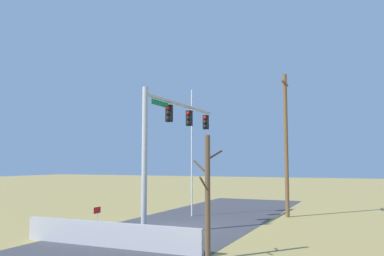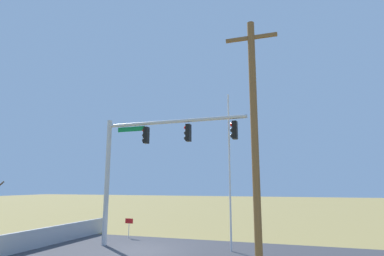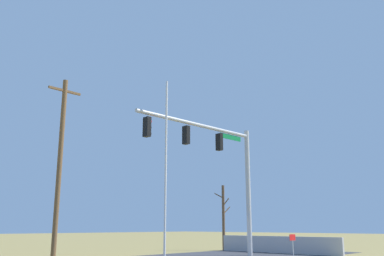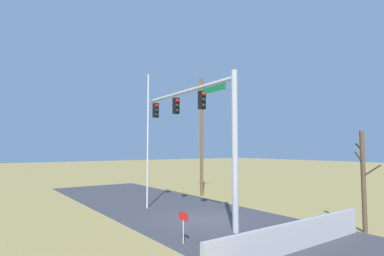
{
  "view_description": "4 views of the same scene",
  "coord_description": "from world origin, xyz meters",
  "px_view_note": "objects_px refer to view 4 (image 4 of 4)",
  "views": [
    {
      "loc": [
        19.67,
        9.46,
        3.47
      ],
      "look_at": [
        -1.83,
        0.03,
        5.59
      ],
      "focal_mm": 36.76,
      "sensor_mm": 36.0,
      "label": 1
    },
    {
      "loc": [
        -7.85,
        15.77,
        3.42
      ],
      "look_at": [
        -2.44,
        -0.79,
        6.59
      ],
      "focal_mm": 29.24,
      "sensor_mm": 36.0,
      "label": 2
    },
    {
      "loc": [
        -17.73,
        -15.38,
        1.64
      ],
      "look_at": [
        -2.04,
        -0.51,
        6.67
      ],
      "focal_mm": 39.55,
      "sensor_mm": 36.0,
      "label": 3
    },
    {
      "loc": [
        12.84,
        -10.13,
        3.7
      ],
      "look_at": [
        -1.74,
        0.33,
        4.93
      ],
      "focal_mm": 28.57,
      "sensor_mm": 36.0,
      "label": 4
    }
  ],
  "objects_px": {
    "utility_pole": "(202,134)",
    "open_sign": "(183,220)",
    "signal_mast": "(202,119)",
    "flagpole": "(148,140)",
    "bare_tree": "(363,180)"
  },
  "relations": [
    {
      "from": "utility_pole",
      "to": "open_sign",
      "type": "bearing_deg",
      "value": -40.8
    },
    {
      "from": "signal_mast",
      "to": "flagpole",
      "type": "relative_size",
      "value": 1.01
    },
    {
      "from": "utility_pole",
      "to": "bare_tree",
      "type": "distance_m",
      "value": 12.97
    },
    {
      "from": "flagpole",
      "to": "bare_tree",
      "type": "xyz_separation_m",
      "value": [
        10.61,
        5.29,
        -1.92
      ]
    },
    {
      "from": "signal_mast",
      "to": "utility_pole",
      "type": "xyz_separation_m",
      "value": [
        -6.83,
        5.2,
        -0.39
      ]
    },
    {
      "from": "utility_pole",
      "to": "open_sign",
      "type": "xyz_separation_m",
      "value": [
        9.34,
        -8.06,
        -3.98
      ]
    },
    {
      "from": "flagpole",
      "to": "open_sign",
      "type": "height_order",
      "value": "flagpole"
    },
    {
      "from": "signal_mast",
      "to": "bare_tree",
      "type": "relative_size",
      "value": 1.9
    },
    {
      "from": "flagpole",
      "to": "bare_tree",
      "type": "bearing_deg",
      "value": 26.48
    },
    {
      "from": "signal_mast",
      "to": "open_sign",
      "type": "relative_size",
      "value": 7.02
    },
    {
      "from": "signal_mast",
      "to": "utility_pole",
      "type": "bearing_deg",
      "value": 142.71
    },
    {
      "from": "signal_mast",
      "to": "flagpole",
      "type": "height_order",
      "value": "flagpole"
    },
    {
      "from": "flagpole",
      "to": "bare_tree",
      "type": "height_order",
      "value": "flagpole"
    },
    {
      "from": "signal_mast",
      "to": "utility_pole",
      "type": "relative_size",
      "value": 0.91
    },
    {
      "from": "utility_pole",
      "to": "signal_mast",
      "type": "bearing_deg",
      "value": -37.29
    }
  ]
}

